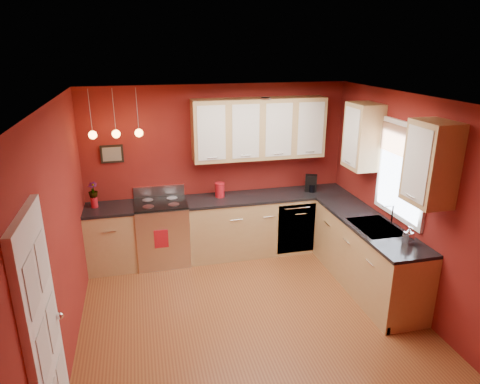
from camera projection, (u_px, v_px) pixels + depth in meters
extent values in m
plane|color=brown|center=(253.00, 322.00, 5.10)|extent=(4.20, 4.20, 0.00)
cube|color=beige|center=(255.00, 101.00, 4.26)|extent=(4.00, 4.20, 0.02)
cube|color=maroon|center=(218.00, 170.00, 6.61)|extent=(4.00, 0.02, 2.60)
cube|color=maroon|center=(340.00, 346.00, 2.75)|extent=(4.00, 0.02, 2.60)
cube|color=maroon|center=(59.00, 240.00, 4.24)|extent=(0.02, 4.20, 2.60)
cube|color=maroon|center=(415.00, 206.00, 5.12)|extent=(0.02, 4.20, 2.60)
cube|color=tan|center=(112.00, 239.00, 6.25)|extent=(0.70, 0.60, 0.90)
cube|color=tan|center=(268.00, 224.00, 6.77)|extent=(2.54, 0.60, 0.90)
cube|color=tan|center=(366.00, 256.00, 5.75)|extent=(0.60, 2.10, 0.90)
cube|color=black|center=(109.00, 209.00, 6.09)|extent=(0.70, 0.62, 0.04)
cube|color=black|center=(268.00, 196.00, 6.62)|extent=(2.54, 0.62, 0.04)
cube|color=black|center=(370.00, 223.00, 5.59)|extent=(0.62, 2.10, 0.04)
cube|color=silver|center=(163.00, 233.00, 6.41)|extent=(0.76, 0.64, 0.92)
cube|color=black|center=(164.00, 240.00, 6.12)|extent=(0.55, 0.02, 0.32)
cylinder|color=silver|center=(163.00, 225.00, 6.04)|extent=(0.60, 0.02, 0.02)
cube|color=black|center=(161.00, 204.00, 6.25)|extent=(0.76, 0.60, 0.03)
cylinder|color=gray|center=(148.00, 207.00, 6.08)|extent=(0.16, 0.16, 0.01)
cylinder|color=gray|center=(174.00, 205.00, 6.16)|extent=(0.16, 0.16, 0.01)
cylinder|color=gray|center=(148.00, 200.00, 6.33)|extent=(0.16, 0.16, 0.01)
cylinder|color=gray|center=(172.00, 198.00, 6.41)|extent=(0.16, 0.16, 0.01)
cube|color=silver|center=(159.00, 191.00, 6.50)|extent=(0.76, 0.04, 0.16)
cube|color=silver|center=(296.00, 229.00, 6.59)|extent=(0.60, 0.02, 0.80)
cube|color=gray|center=(376.00, 228.00, 5.46)|extent=(0.50, 0.70, 0.05)
cube|color=black|center=(369.00, 224.00, 5.62)|extent=(0.42, 0.30, 0.02)
cube|color=black|center=(383.00, 234.00, 5.30)|extent=(0.42, 0.30, 0.02)
cylinder|color=silver|center=(392.00, 215.00, 5.45)|extent=(0.02, 0.02, 0.28)
cylinder|color=silver|center=(389.00, 206.00, 5.39)|extent=(0.16, 0.02, 0.02)
cube|color=white|center=(402.00, 172.00, 5.28)|extent=(0.04, 1.02, 1.22)
cube|color=white|center=(401.00, 172.00, 5.28)|extent=(0.01, 0.90, 1.10)
cube|color=#A46F52|center=(404.00, 142.00, 5.15)|extent=(0.02, 0.96, 0.36)
cube|color=white|center=(44.00, 339.00, 3.23)|extent=(0.06, 0.82, 2.05)
cube|color=silver|center=(32.00, 285.00, 2.89)|extent=(0.00, 0.28, 0.40)
cube|color=silver|center=(42.00, 260.00, 3.22)|extent=(0.00, 0.28, 0.40)
cube|color=silver|center=(44.00, 352.00, 3.07)|extent=(0.00, 0.28, 0.40)
cube|color=silver|center=(53.00, 322.00, 3.40)|extent=(0.00, 0.28, 0.40)
cube|color=silver|center=(62.00, 377.00, 3.58)|extent=(0.00, 0.28, 0.40)
sphere|color=silver|center=(60.00, 316.00, 3.56)|extent=(0.06, 0.06, 0.06)
cube|color=tan|center=(259.00, 129.00, 6.37)|extent=(2.00, 0.35, 0.90)
cube|color=tan|center=(393.00, 148.00, 5.17)|extent=(0.35, 1.95, 0.90)
cube|color=black|center=(112.00, 154.00, 6.14)|extent=(0.32, 0.03, 0.26)
cylinder|color=gray|center=(90.00, 112.00, 5.58)|extent=(0.01, 0.01, 0.60)
sphere|color=#FFA53F|center=(93.00, 135.00, 5.67)|extent=(0.11, 0.11, 0.11)
cylinder|color=gray|center=(114.00, 111.00, 5.64)|extent=(0.01, 0.01, 0.60)
sphere|color=#FFA53F|center=(116.00, 134.00, 5.74)|extent=(0.11, 0.11, 0.11)
cylinder|color=gray|center=(137.00, 111.00, 5.71)|extent=(0.01, 0.01, 0.60)
sphere|color=#FFA53F|center=(139.00, 133.00, 5.81)|extent=(0.11, 0.11, 0.11)
cylinder|color=#AF121D|center=(220.00, 190.00, 6.48)|extent=(0.14, 0.14, 0.21)
cylinder|color=#AF121D|center=(220.00, 183.00, 6.44)|extent=(0.15, 0.15, 0.02)
cylinder|color=#AF121D|center=(94.00, 202.00, 6.07)|extent=(0.10, 0.10, 0.16)
imported|color=#AF121D|center=(93.00, 190.00, 6.02)|extent=(0.15, 0.15, 0.23)
cube|color=black|center=(311.00, 183.00, 6.74)|extent=(0.22, 0.20, 0.26)
cylinder|color=black|center=(312.00, 188.00, 6.71)|extent=(0.13, 0.13, 0.12)
imported|color=silver|center=(409.00, 235.00, 4.95)|extent=(0.12, 0.12, 0.21)
cube|color=#AF121D|center=(161.00, 239.00, 6.07)|extent=(0.20, 0.01, 0.27)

